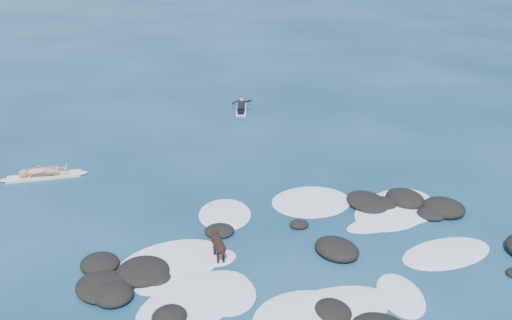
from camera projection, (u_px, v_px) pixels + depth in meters
ground at (258, 247)px, 16.91m from camera, size 160.00×160.00×0.00m
reef_rocks at (329, 257)px, 16.23m from camera, size 13.49×7.86×0.60m
breaking_foam at (289, 269)px, 15.87m from camera, size 13.91×8.84×0.12m
standing_surfer_rig at (41, 160)px, 21.08m from camera, size 3.16×1.12×1.81m
paddling_surfer_rig at (241, 107)px, 28.67m from camera, size 1.51×2.23×0.40m
dog at (218, 243)px, 16.14m from camera, size 0.43×1.21×0.77m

